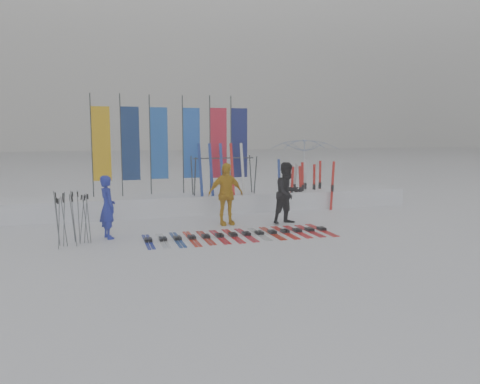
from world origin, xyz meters
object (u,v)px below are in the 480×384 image
object	(u,v)px
tent_canopy	(304,168)
ski_rack	(224,170)
person_black	(287,193)
ski_row	(240,234)
person_blue	(108,207)
person_yellow	(226,194)

from	to	relation	value
tent_canopy	ski_rack	size ratio (longest dim) A/B	1.33
person_black	ski_row	xyz separation A→B (m)	(-1.77, -1.15, -0.85)
person_black	person_blue	bearing A→B (deg)	168.99
person_yellow	ski_rack	world-z (taller)	ski_rack
person_yellow	tent_canopy	distance (m)	5.85
person_blue	ski_rack	xyz separation A→B (m)	(3.71, 2.79, 0.60)
person_black	ski_rack	size ratio (longest dim) A/B	0.86
person_blue	tent_canopy	world-z (taller)	tent_canopy
person_blue	person_black	distance (m)	4.98
ski_row	ski_rack	bearing A→B (deg)	81.45
person_blue	ski_rack	bearing A→B (deg)	-69.84
ski_row	person_black	bearing A→B (deg)	32.91
person_blue	ski_row	size ratio (longest dim) A/B	0.33
ski_row	person_blue	bearing A→B (deg)	167.66
person_black	person_yellow	distance (m)	1.77
person_blue	person_black	bearing A→B (deg)	-101.63
person_yellow	tent_canopy	size ratio (longest dim) A/B	0.65
person_yellow	ski_row	world-z (taller)	person_yellow
person_yellow	ski_rack	bearing A→B (deg)	70.04
person_black	tent_canopy	distance (m)	5.04
person_blue	person_yellow	size ratio (longest dim) A/B	0.89
ski_rack	tent_canopy	bearing A→B (deg)	27.99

